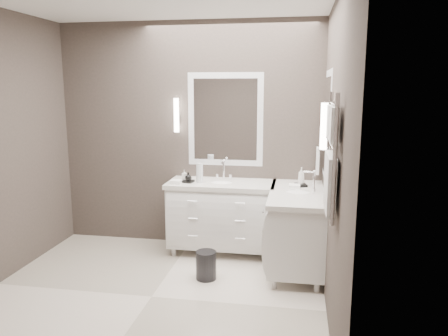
% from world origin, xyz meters
% --- Properties ---
extents(floor, '(3.20, 3.00, 0.01)m').
position_xyz_m(floor, '(0.00, 0.00, -0.01)').
color(floor, white).
rests_on(floor, ground).
extents(wall_back, '(3.20, 0.01, 2.70)m').
position_xyz_m(wall_back, '(0.00, 1.50, 1.35)').
color(wall_back, '#413834').
rests_on(wall_back, floor).
extents(wall_front, '(3.20, 0.01, 2.70)m').
position_xyz_m(wall_front, '(0.00, -1.50, 1.35)').
color(wall_front, '#413834').
rests_on(wall_front, floor).
extents(wall_right, '(0.01, 3.00, 2.70)m').
position_xyz_m(wall_right, '(1.60, 0.00, 1.35)').
color(wall_right, '#413834').
rests_on(wall_right, floor).
extents(vanity_back, '(1.24, 0.59, 0.97)m').
position_xyz_m(vanity_back, '(0.45, 1.23, 0.49)').
color(vanity_back, white).
rests_on(vanity_back, floor).
extents(vanity_right, '(0.59, 1.24, 0.97)m').
position_xyz_m(vanity_right, '(1.33, 0.90, 0.49)').
color(vanity_right, white).
rests_on(vanity_right, floor).
extents(mirror_back, '(0.90, 0.02, 1.10)m').
position_xyz_m(mirror_back, '(0.45, 1.49, 1.55)').
color(mirror_back, white).
rests_on(mirror_back, wall_back).
extents(mirror_right, '(0.02, 0.90, 1.10)m').
position_xyz_m(mirror_right, '(1.59, 0.80, 1.55)').
color(mirror_right, white).
rests_on(mirror_right, wall_right).
extents(sconce_back, '(0.06, 0.06, 0.40)m').
position_xyz_m(sconce_back, '(-0.13, 1.43, 1.59)').
color(sconce_back, white).
rests_on(sconce_back, wall_back).
extents(sconce_right, '(0.06, 0.06, 0.40)m').
position_xyz_m(sconce_right, '(1.53, 0.22, 1.59)').
color(sconce_right, white).
rests_on(sconce_right, wall_right).
extents(towel_bar_corner, '(0.03, 0.22, 0.30)m').
position_xyz_m(towel_bar_corner, '(1.54, 1.36, 1.12)').
color(towel_bar_corner, white).
rests_on(towel_bar_corner, wall_right).
extents(towel_ladder, '(0.06, 0.58, 0.90)m').
position_xyz_m(towel_ladder, '(1.55, -0.40, 1.39)').
color(towel_ladder, white).
rests_on(towel_ladder, wall_right).
extents(waste_bin, '(0.28, 0.28, 0.29)m').
position_xyz_m(waste_bin, '(0.42, 0.47, 0.15)').
color(waste_bin, black).
rests_on(waste_bin, floor).
extents(amenity_tray_back, '(0.18, 0.14, 0.02)m').
position_xyz_m(amenity_tray_back, '(0.05, 1.15, 0.86)').
color(amenity_tray_back, black).
rests_on(amenity_tray_back, vanity_back).
extents(amenity_tray_right, '(0.15, 0.18, 0.02)m').
position_xyz_m(amenity_tray_right, '(1.36, 1.18, 0.86)').
color(amenity_tray_right, black).
rests_on(amenity_tray_right, vanity_right).
extents(water_bottle, '(0.08, 0.08, 0.22)m').
position_xyz_m(water_bottle, '(0.21, 1.16, 0.96)').
color(water_bottle, silver).
rests_on(water_bottle, vanity_back).
extents(soap_bottle_a, '(0.06, 0.06, 0.12)m').
position_xyz_m(soap_bottle_a, '(0.02, 1.17, 0.93)').
color(soap_bottle_a, white).
rests_on(soap_bottle_a, amenity_tray_back).
extents(soap_bottle_b, '(0.09, 0.09, 0.10)m').
position_xyz_m(soap_bottle_b, '(0.08, 1.12, 0.92)').
color(soap_bottle_b, black).
rests_on(soap_bottle_b, amenity_tray_back).
extents(soap_bottle_c, '(0.07, 0.07, 0.19)m').
position_xyz_m(soap_bottle_c, '(1.36, 1.18, 0.97)').
color(soap_bottle_c, white).
rests_on(soap_bottle_c, amenity_tray_right).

